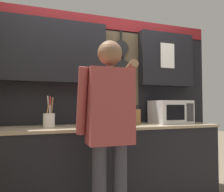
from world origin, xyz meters
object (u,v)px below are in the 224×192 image
microwave (170,112)px  person (109,122)px  knife_block (133,116)px  utensil_crock (49,119)px

microwave → person: person is taller
microwave → person: size_ratio=0.27×
knife_block → utensil_crock: (-1.00, 0.00, -0.01)m
utensil_crock → microwave: bearing=-0.0°
utensil_crock → person: bearing=-57.1°
knife_block → utensil_crock: 1.00m
microwave → utensil_crock: size_ratio=1.31×
knife_block → person: person is taller
person → utensil_crock: bearing=122.9°
utensil_crock → knife_block: bearing=-0.0°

